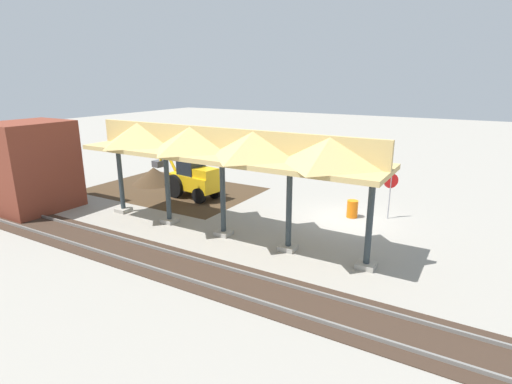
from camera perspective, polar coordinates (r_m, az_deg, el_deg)
ground_plane at (r=20.97m, az=12.71°, el=-3.76°), size 120.00×120.00×0.00m
dirt_work_zone at (r=26.25m, az=-11.73°, el=0.29°), size 10.48×7.00×0.01m
platform_canopy at (r=17.38m, az=-4.94°, el=6.71°), size 14.32×3.20×4.90m
rail_tracks at (r=13.79m, az=1.39°, el=-14.07°), size 60.00×2.58×0.15m
stop_sign at (r=21.14m, az=18.67°, el=0.79°), size 0.63×0.48×2.37m
backhoe at (r=24.16m, az=-9.12°, el=2.18°), size 5.11×2.08×2.82m
dirt_mound at (r=28.19m, az=-14.29°, el=1.19°), size 5.90×5.90×2.25m
brick_utility_building at (r=24.57m, az=-29.34°, el=3.20°), size 3.27×3.86×4.75m
traffic_barrel at (r=21.16m, az=13.59°, el=-2.36°), size 0.56×0.56×0.90m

